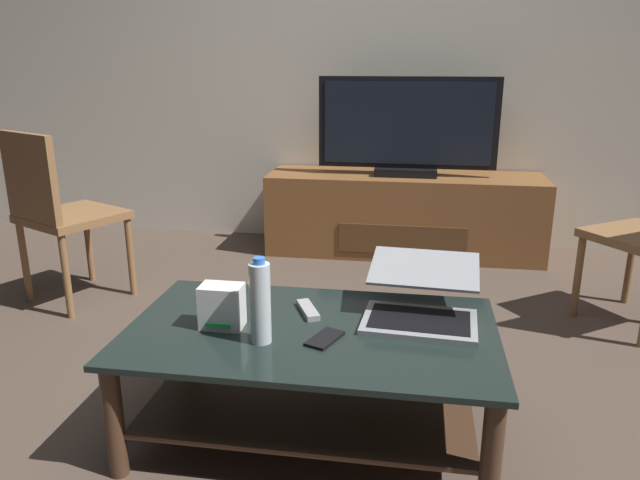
{
  "coord_description": "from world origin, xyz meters",
  "views": [
    {
      "loc": [
        0.4,
        -1.92,
        1.24
      ],
      "look_at": [
        0.03,
        0.34,
        0.54
      ],
      "focal_mm": 33.61,
      "sensor_mm": 36.0,
      "label": 1
    }
  ],
  "objects_px": {
    "media_cabinet": "(404,214)",
    "laptop": "(421,300)",
    "television": "(407,129)",
    "side_chair": "(57,208)",
    "cell_phone": "(325,339)",
    "coffee_table": "(312,361)",
    "water_bottle_near": "(260,302)",
    "router_box": "(222,306)",
    "tv_remote": "(308,310)"
  },
  "relations": [
    {
      "from": "media_cabinet",
      "to": "laptop",
      "type": "height_order",
      "value": "laptop"
    },
    {
      "from": "television",
      "to": "side_chair",
      "type": "bearing_deg",
      "value": -146.63
    },
    {
      "from": "laptop",
      "to": "cell_phone",
      "type": "height_order",
      "value": "laptop"
    },
    {
      "from": "television",
      "to": "media_cabinet",
      "type": "bearing_deg",
      "value": 90.0
    },
    {
      "from": "coffee_table",
      "to": "water_bottle_near",
      "type": "height_order",
      "value": "water_bottle_near"
    },
    {
      "from": "router_box",
      "to": "tv_remote",
      "type": "height_order",
      "value": "router_box"
    },
    {
      "from": "tv_remote",
      "to": "coffee_table",
      "type": "bearing_deg",
      "value": -99.89
    },
    {
      "from": "router_box",
      "to": "water_bottle_near",
      "type": "xyz_separation_m",
      "value": [
        0.15,
        -0.09,
        0.06
      ]
    },
    {
      "from": "water_bottle_near",
      "to": "cell_phone",
      "type": "xyz_separation_m",
      "value": [
        0.19,
        0.04,
        -0.13
      ]
    },
    {
      "from": "coffee_table",
      "to": "cell_phone",
      "type": "distance_m",
      "value": 0.16
    },
    {
      "from": "television",
      "to": "side_chair",
      "type": "xyz_separation_m",
      "value": [
        -1.73,
        -1.14,
        -0.3
      ]
    },
    {
      "from": "router_box",
      "to": "cell_phone",
      "type": "xyz_separation_m",
      "value": [
        0.35,
        -0.04,
        -0.07
      ]
    },
    {
      "from": "tv_remote",
      "to": "television",
      "type": "bearing_deg",
      "value": 56.69
    },
    {
      "from": "router_box",
      "to": "television",
      "type": "bearing_deg",
      "value": 75.66
    },
    {
      "from": "router_box",
      "to": "media_cabinet",
      "type": "bearing_deg",
      "value": 75.8
    },
    {
      "from": "side_chair",
      "to": "media_cabinet",
      "type": "bearing_deg",
      "value": 33.87
    },
    {
      "from": "media_cabinet",
      "to": "laptop",
      "type": "xyz_separation_m",
      "value": [
        0.1,
        -1.95,
        0.2
      ]
    },
    {
      "from": "router_box",
      "to": "cell_phone",
      "type": "relative_size",
      "value": 1.03
    },
    {
      "from": "coffee_table",
      "to": "side_chair",
      "type": "xyz_separation_m",
      "value": [
        -1.48,
        0.94,
        0.24
      ]
    },
    {
      "from": "television",
      "to": "tv_remote",
      "type": "relative_size",
      "value": 7.01
    },
    {
      "from": "coffee_table",
      "to": "tv_remote",
      "type": "height_order",
      "value": "tv_remote"
    },
    {
      "from": "television",
      "to": "router_box",
      "type": "height_order",
      "value": "television"
    },
    {
      "from": "television",
      "to": "water_bottle_near",
      "type": "xyz_separation_m",
      "value": [
        -0.39,
        -2.2,
        -0.29
      ]
    },
    {
      "from": "coffee_table",
      "to": "water_bottle_near",
      "type": "bearing_deg",
      "value": -139.27
    },
    {
      "from": "cell_phone",
      "to": "tv_remote",
      "type": "relative_size",
      "value": 0.88
    },
    {
      "from": "television",
      "to": "router_box",
      "type": "relative_size",
      "value": 7.77
    },
    {
      "from": "tv_remote",
      "to": "cell_phone",
      "type": "bearing_deg",
      "value": -90.96
    },
    {
      "from": "laptop",
      "to": "tv_remote",
      "type": "height_order",
      "value": "laptop"
    },
    {
      "from": "side_chair",
      "to": "tv_remote",
      "type": "xyz_separation_m",
      "value": [
        1.44,
        -0.82,
        -0.11
      ]
    },
    {
      "from": "cell_phone",
      "to": "media_cabinet",
      "type": "bearing_deg",
      "value": 106.77
    },
    {
      "from": "router_box",
      "to": "water_bottle_near",
      "type": "distance_m",
      "value": 0.18
    },
    {
      "from": "cell_phone",
      "to": "tv_remote",
      "type": "bearing_deg",
      "value": 135.95
    },
    {
      "from": "water_bottle_near",
      "to": "media_cabinet",
      "type": "bearing_deg",
      "value": 80.09
    },
    {
      "from": "side_chair",
      "to": "water_bottle_near",
      "type": "relative_size",
      "value": 3.28
    },
    {
      "from": "side_chair",
      "to": "tv_remote",
      "type": "relative_size",
      "value": 5.65
    },
    {
      "from": "media_cabinet",
      "to": "cell_phone",
      "type": "relative_size",
      "value": 12.65
    },
    {
      "from": "television",
      "to": "water_bottle_near",
      "type": "height_order",
      "value": "television"
    },
    {
      "from": "coffee_table",
      "to": "laptop",
      "type": "height_order",
      "value": "laptop"
    },
    {
      "from": "router_box",
      "to": "laptop",
      "type": "bearing_deg",
      "value": 15.73
    },
    {
      "from": "coffee_table",
      "to": "tv_remote",
      "type": "relative_size",
      "value": 7.54
    },
    {
      "from": "coffee_table",
      "to": "water_bottle_near",
      "type": "xyz_separation_m",
      "value": [
        -0.14,
        -0.12,
        0.25
      ]
    },
    {
      "from": "water_bottle_near",
      "to": "tv_remote",
      "type": "height_order",
      "value": "water_bottle_near"
    },
    {
      "from": "television",
      "to": "cell_phone",
      "type": "distance_m",
      "value": 2.2
    },
    {
      "from": "side_chair",
      "to": "laptop",
      "type": "xyz_separation_m",
      "value": [
        1.83,
        -0.79,
        -0.05
      ]
    },
    {
      "from": "side_chair",
      "to": "cell_phone",
      "type": "bearing_deg",
      "value": -33.62
    },
    {
      "from": "coffee_table",
      "to": "side_chair",
      "type": "bearing_deg",
      "value": 147.47
    },
    {
      "from": "router_box",
      "to": "tv_remote",
      "type": "distance_m",
      "value": 0.31
    },
    {
      "from": "router_box",
      "to": "tv_remote",
      "type": "xyz_separation_m",
      "value": [
        0.26,
        0.16,
        -0.06
      ]
    },
    {
      "from": "television",
      "to": "tv_remote",
      "type": "bearing_deg",
      "value": -98.25
    },
    {
      "from": "television",
      "to": "cell_phone",
      "type": "height_order",
      "value": "television"
    }
  ]
}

